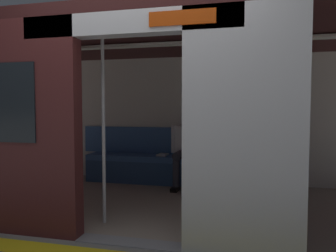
{
  "coord_description": "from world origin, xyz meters",
  "views": [
    {
      "loc": [
        -1.0,
        2.7,
        1.25
      ],
      "look_at": [
        -0.06,
        -1.28,
        1.01
      ],
      "focal_mm": 34.01,
      "sensor_mm": 36.0,
      "label": 1
    }
  ],
  "objects_px": {
    "bench_seat": "(178,163)",
    "grab_pole_door": "(103,128)",
    "handbag": "(218,152)",
    "person_seated": "(187,144)",
    "grab_pole_far": "(186,129)",
    "train_car": "(157,90)",
    "book": "(163,155)"
  },
  "relations": [
    {
      "from": "grab_pole_far",
      "to": "train_car",
      "type": "bearing_deg",
      "value": -56.93
    },
    {
      "from": "train_car",
      "to": "person_seated",
      "type": "distance_m",
      "value": 1.29
    },
    {
      "from": "bench_seat",
      "to": "handbag",
      "type": "relative_size",
      "value": 11.89
    },
    {
      "from": "book",
      "to": "grab_pole_door",
      "type": "height_order",
      "value": "grab_pole_door"
    },
    {
      "from": "person_seated",
      "to": "handbag",
      "type": "distance_m",
      "value": 0.51
    },
    {
      "from": "bench_seat",
      "to": "person_seated",
      "type": "xyz_separation_m",
      "value": [
        -0.15,
        0.05,
        0.33
      ]
    },
    {
      "from": "grab_pole_door",
      "to": "grab_pole_far",
      "type": "xyz_separation_m",
      "value": [
        -0.88,
        -0.03,
        0.0
      ]
    },
    {
      "from": "person_seated",
      "to": "book",
      "type": "relative_size",
      "value": 5.38
    },
    {
      "from": "train_car",
      "to": "grab_pole_door",
      "type": "distance_m",
      "value": 0.99
    },
    {
      "from": "grab_pole_door",
      "to": "person_seated",
      "type": "bearing_deg",
      "value": -108.25
    },
    {
      "from": "person_seated",
      "to": "grab_pole_far",
      "type": "height_order",
      "value": "grab_pole_far"
    },
    {
      "from": "person_seated",
      "to": "book",
      "type": "xyz_separation_m",
      "value": [
        0.42,
        -0.1,
        -0.21
      ]
    },
    {
      "from": "train_car",
      "to": "book",
      "type": "bearing_deg",
      "value": -79.47
    },
    {
      "from": "train_car",
      "to": "person_seated",
      "type": "xyz_separation_m",
      "value": [
        -0.22,
        -0.99,
        -0.79
      ]
    },
    {
      "from": "train_car",
      "to": "book",
      "type": "distance_m",
      "value": 1.49
    },
    {
      "from": "bench_seat",
      "to": "grab_pole_door",
      "type": "distance_m",
      "value": 2.02
    },
    {
      "from": "handbag",
      "to": "grab_pole_far",
      "type": "xyz_separation_m",
      "value": [
        0.18,
        1.88,
        0.49
      ]
    },
    {
      "from": "bench_seat",
      "to": "handbag",
      "type": "distance_m",
      "value": 0.66
    },
    {
      "from": "book",
      "to": "person_seated",
      "type": "bearing_deg",
      "value": 173.08
    },
    {
      "from": "train_car",
      "to": "handbag",
      "type": "distance_m",
      "value": 1.6
    },
    {
      "from": "book",
      "to": "grab_pole_far",
      "type": "relative_size",
      "value": 0.11
    },
    {
      "from": "person_seated",
      "to": "handbag",
      "type": "relative_size",
      "value": 4.56
    },
    {
      "from": "bench_seat",
      "to": "grab_pole_door",
      "type": "xyz_separation_m",
      "value": [
        0.44,
        1.85,
        0.68
      ]
    },
    {
      "from": "bench_seat",
      "to": "person_seated",
      "type": "height_order",
      "value": "person_seated"
    },
    {
      "from": "grab_pole_door",
      "to": "train_car",
      "type": "bearing_deg",
      "value": -114.94
    },
    {
      "from": "bench_seat",
      "to": "grab_pole_far",
      "type": "xyz_separation_m",
      "value": [
        -0.44,
        1.82,
        0.68
      ]
    },
    {
      "from": "grab_pole_door",
      "to": "grab_pole_far",
      "type": "distance_m",
      "value": 0.88
    },
    {
      "from": "handbag",
      "to": "grab_pole_door",
      "type": "relative_size",
      "value": 0.13
    },
    {
      "from": "person_seated",
      "to": "handbag",
      "type": "bearing_deg",
      "value": -166.34
    },
    {
      "from": "train_car",
      "to": "handbag",
      "type": "bearing_deg",
      "value": -122.07
    },
    {
      "from": "person_seated",
      "to": "grab_pole_door",
      "type": "height_order",
      "value": "grab_pole_door"
    },
    {
      "from": "train_car",
      "to": "person_seated",
      "type": "height_order",
      "value": "train_car"
    }
  ]
}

